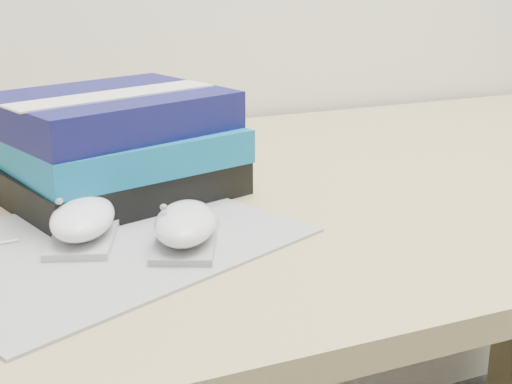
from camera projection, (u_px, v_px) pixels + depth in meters
name	position (u px, v px, depth m)	size (l,w,h in m)	color
desk	(254.00, 323.00, 1.06)	(1.60, 0.80, 0.73)	tan
mousepad	(104.00, 242.00, 0.74)	(0.37, 0.29, 0.00)	gray
mouse_rear	(83.00, 221.00, 0.74)	(0.10, 0.13, 0.05)	#A8A7AA
mouse_front	(185.00, 226.00, 0.72)	(0.10, 0.13, 0.05)	gray
book_stack	(117.00, 146.00, 0.88)	(0.31, 0.28, 0.13)	black
pouch	(138.00, 139.00, 0.92)	(0.14, 0.10, 0.13)	black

